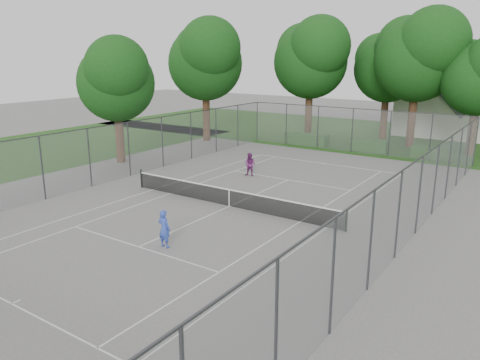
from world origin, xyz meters
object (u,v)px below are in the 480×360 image
Objects in this scene: tennis_net at (229,197)px; girl_player at (164,229)px; house at (446,93)px; woman_player at (250,165)px.

girl_player is at bearing -81.27° from tennis_net.
house reaches higher than girl_player.
woman_player is at bearing 113.28° from tennis_net.
tennis_net is 1.28× the size of house.
house is 6.29× the size of girl_player.
tennis_net is 5.87m from girl_player.
woman_player is at bearing -73.58° from girl_player.
house is 25.10m from woman_player.
girl_player is 1.05× the size of woman_player.
tennis_net is at bearing -75.41° from woman_player.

